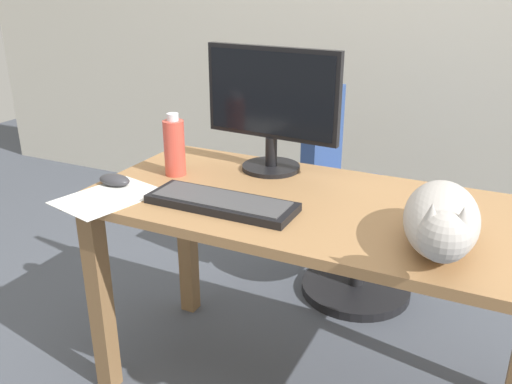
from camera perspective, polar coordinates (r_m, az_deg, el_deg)
name	(u,v)px	position (r m, az deg, el deg)	size (l,w,h in m)	color
desk	(314,236)	(1.66, 6.15, -4.59)	(1.39, 0.65, 0.71)	#9E7247
office_chair	(350,212)	(2.38, 9.81, -2.13)	(0.48, 0.48, 0.90)	black
monitor	(271,105)	(1.82, 1.64, 9.14)	(0.48, 0.20, 0.42)	black
keyboard	(222,203)	(1.57, -3.64, -1.11)	(0.44, 0.15, 0.03)	black
cat	(442,220)	(1.37, 18.94, -2.76)	(0.23, 0.61, 0.20)	#B2ADA8
computer_mouse	(115,180)	(1.79, -14.64, 1.23)	(0.11, 0.06, 0.04)	#333338
paper_sheet	(109,197)	(1.70, -15.22, -0.50)	(0.21, 0.30, 0.00)	white
water_bottle	(174,147)	(1.82, -8.57, 4.71)	(0.07, 0.07, 0.21)	#D84C3D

